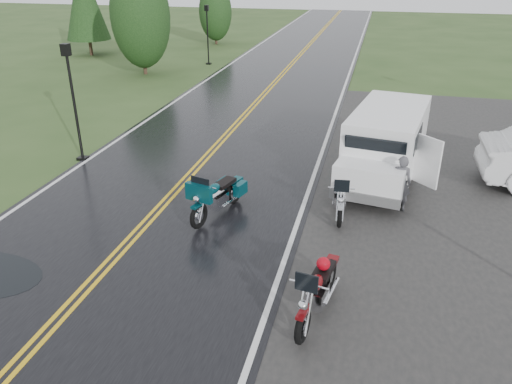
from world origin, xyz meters
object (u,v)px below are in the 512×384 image
Objects in this scene: motorcycle_red at (303,313)px; motorcycle_teal at (198,206)px; van_white at (344,160)px; lamp_post_near_left at (74,104)px; motorcycle_silver at (340,207)px; person_at_van at (400,184)px; lamp_post_far_left at (208,35)px.

motorcycle_red is 0.99× the size of motorcycle_teal.
lamp_post_near_left reaches higher than van_white.
lamp_post_near_left is at bearing 157.36° from motorcycle_silver.
motorcycle_red is 0.58× the size of lamp_post_near_left.
person_at_van is at bearing 83.59° from motorcycle_red.
motorcycle_teal reaches higher than motorcycle_red.
motorcycle_teal is at bearing -72.05° from lamp_post_far_left.
lamp_post_far_left is at bearing 123.80° from motorcycle_teal.
lamp_post_near_left is at bearing 162.15° from motorcycle_teal.
motorcycle_teal is 4.42m from van_white.
van_white is at bearing -60.54° from lamp_post_far_left.
van_white is 8.87m from lamp_post_near_left.
motorcycle_teal is at bearing -128.88° from van_white.
motorcycle_teal is at bearing 27.28° from person_at_van.
motorcycle_teal is 6.73m from lamp_post_near_left.
van_white is (-0.11, 2.00, 0.46)m from motorcycle_silver.
van_white is at bearing -4.90° from lamp_post_near_left.
van_white is 1.51× the size of lamp_post_far_left.
motorcycle_silver is at bearing 30.78° from motorcycle_teal.
motorcycle_silver is 0.54× the size of lamp_post_near_left.
van_white is 20.24m from lamp_post_far_left.
motorcycle_teal is (-3.15, 3.44, 0.01)m from motorcycle_red.
person_at_van is (1.71, 5.77, 0.10)m from motorcycle_red.
person_at_van is at bearing 38.91° from motorcycle_silver.
lamp_post_far_left reaches higher than motorcycle_silver.
lamp_post_near_left reaches higher than motorcycle_red.
motorcycle_silver is (3.41, 0.91, -0.06)m from motorcycle_teal.
motorcycle_red reaches higher than motorcycle_silver.
van_white is at bearing 98.78° from motorcycle_red.
motorcycle_red is at bearing -81.68° from van_white.
motorcycle_silver is at bearing 46.04° from person_at_van.
lamp_post_near_left is at bearing -86.09° from lamp_post_far_left.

